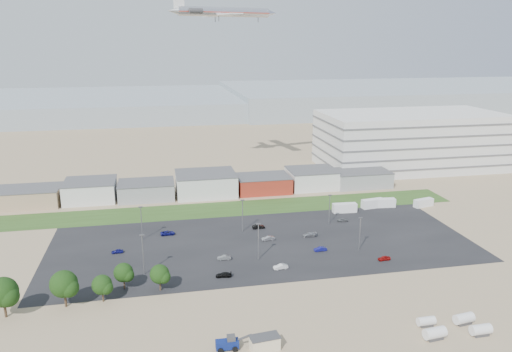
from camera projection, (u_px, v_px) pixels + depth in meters
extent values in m
plane|color=#977F60|center=(260.00, 276.00, 123.55)|extent=(700.00, 700.00, 0.00)
cube|color=black|center=(262.00, 243.00, 143.42)|extent=(120.00, 50.00, 0.01)
cube|color=#2D491B|center=(229.00, 209.00, 172.73)|extent=(160.00, 16.00, 0.02)
cube|color=silver|center=(410.00, 140.00, 227.35)|extent=(80.00, 40.00, 25.00)
imported|color=navy|center=(320.00, 249.00, 137.85)|extent=(3.62, 1.40, 1.18)
imported|color=maroon|center=(384.00, 258.00, 132.06)|extent=(3.45, 1.51, 1.16)
imported|color=black|center=(224.00, 275.00, 122.73)|extent=(4.07, 2.04, 1.13)
imported|color=#595B5E|center=(224.00, 257.00, 132.44)|extent=(3.66, 1.37, 1.20)
imported|color=navy|center=(117.00, 251.00, 136.53)|extent=(3.22, 1.38, 1.08)
imported|color=#A5A5AA|center=(268.00, 238.00, 145.18)|extent=(3.85, 1.55, 1.24)
imported|color=#595B5E|center=(343.00, 220.00, 160.42)|extent=(3.60, 1.74, 1.19)
imported|color=navy|center=(168.00, 233.00, 149.32)|extent=(4.40, 2.20, 1.20)
imported|color=black|center=(258.00, 227.00, 154.29)|extent=(3.97, 1.49, 1.29)
imported|color=#A5A5AA|center=(310.00, 235.00, 148.08)|extent=(4.27, 1.81, 1.23)
imported|color=silver|center=(281.00, 267.00, 126.99)|extent=(3.90, 1.72, 1.25)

